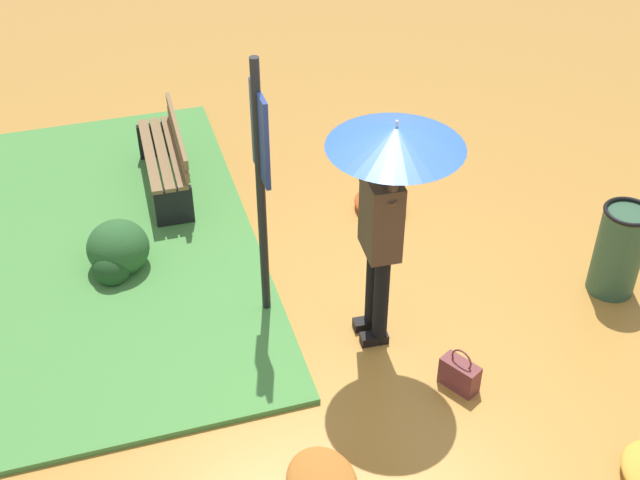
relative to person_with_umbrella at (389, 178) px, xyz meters
name	(u,v)px	position (x,y,z in m)	size (l,w,h in m)	color
ground_plane	(375,354)	(0.15, -0.09, -1.55)	(18.00, 18.00, 0.00)	#B27A33
grass_verge	(33,258)	(-1.88, -2.66, -1.53)	(4.80, 4.00, 0.05)	#47843D
person_with_umbrella	(389,178)	(0.00, 0.00, 0.00)	(0.96, 0.96, 2.04)	black
info_sign_post	(261,164)	(-0.61, -0.78, -0.11)	(0.44, 0.07, 2.30)	black
handbag	(460,374)	(0.65, 0.40, -1.42)	(0.33, 0.27, 0.37)	brown
park_bench	(167,157)	(-2.66, -1.29, -1.15)	(1.40, 0.40, 0.75)	black
trash_bin	(619,250)	(-0.03, 2.14, -1.13)	(0.42, 0.42, 0.83)	#2D5138
shrub_cluster	(117,252)	(-1.49, -1.92, -1.32)	(0.60, 0.55, 0.49)	#285628
leaf_pile_by_bench	(380,204)	(-1.73, 0.64, -1.48)	(0.62, 0.49, 0.14)	#B74C1E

